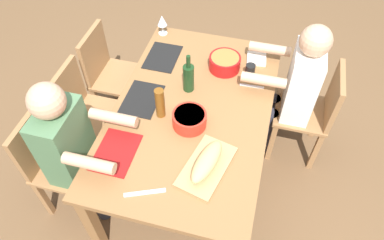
# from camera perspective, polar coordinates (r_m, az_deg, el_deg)

# --- Properties ---
(ground_plane) EXTENTS (8.00, 8.00, 0.00)m
(ground_plane) POSITION_cam_1_polar(r_m,az_deg,el_deg) (2.96, 0.00, -7.90)
(ground_plane) COLOR brown
(dining_table) EXTENTS (1.64, 1.02, 0.74)m
(dining_table) POSITION_cam_1_polar(r_m,az_deg,el_deg) (2.43, 0.00, 0.43)
(dining_table) COLOR olive
(dining_table) RESTS_ON ground_plane
(chair_near_center) EXTENTS (0.40, 0.40, 0.85)m
(chair_near_center) POSITION_cam_1_polar(r_m,az_deg,el_deg) (2.82, -16.55, 1.38)
(chair_near_center) COLOR #9E7044
(chair_near_center) RESTS_ON ground_plane
(chair_near_right) EXTENTS (0.40, 0.40, 0.85)m
(chair_near_right) POSITION_cam_1_polar(r_m,az_deg,el_deg) (2.60, -20.80, -5.86)
(chair_near_right) COLOR #9E7044
(chair_near_right) RESTS_ON ground_plane
(diner_near_right) EXTENTS (0.41, 0.53, 1.20)m
(diner_near_right) POSITION_cam_1_polar(r_m,az_deg,el_deg) (2.35, -18.43, -3.97)
(diner_near_right) COLOR #2D2D38
(diner_near_right) RESTS_ON ground_plane
(chair_far_left) EXTENTS (0.40, 0.40, 0.85)m
(chair_far_left) POSITION_cam_1_polar(r_m,az_deg,el_deg) (2.86, 18.74, 1.53)
(chair_far_left) COLOR #9E7044
(chair_far_left) RESTS_ON ground_plane
(diner_far_left) EXTENTS (0.41, 0.53, 1.20)m
(diner_far_left) POSITION_cam_1_polar(r_m,az_deg,el_deg) (2.69, 16.06, 5.35)
(diner_far_left) COLOR #2D2D38
(diner_far_left) RESTS_ON ground_plane
(chair_near_left) EXTENTS (0.40, 0.40, 0.85)m
(chair_near_left) POSITION_cam_1_polar(r_m,az_deg,el_deg) (3.09, -12.97, 7.46)
(chair_near_left) COLOR #9E7044
(chair_near_left) RESTS_ON ground_plane
(serving_bowl_fruit) EXTENTS (0.23, 0.23, 0.10)m
(serving_bowl_fruit) POSITION_cam_1_polar(r_m,az_deg,el_deg) (2.63, 5.21, 9.14)
(serving_bowl_fruit) COLOR red
(serving_bowl_fruit) RESTS_ON dining_table
(serving_bowl_salad) EXTENTS (0.22, 0.22, 0.10)m
(serving_bowl_salad) POSITION_cam_1_polar(r_m,az_deg,el_deg) (2.24, -0.41, 0.22)
(serving_bowl_salad) COLOR red
(serving_bowl_salad) RESTS_ON dining_table
(cutting_board) EXTENTS (0.44, 0.31, 0.02)m
(cutting_board) POSITION_cam_1_polar(r_m,az_deg,el_deg) (2.09, 2.31, -7.38)
(cutting_board) COLOR tan
(cutting_board) RESTS_ON dining_table
(bread_loaf) EXTENTS (0.34, 0.18, 0.09)m
(bread_loaf) POSITION_cam_1_polar(r_m,az_deg,el_deg) (2.04, 2.36, -6.54)
(bread_loaf) COLOR tan
(bread_loaf) RESTS_ON cutting_board
(wine_bottle) EXTENTS (0.08, 0.08, 0.29)m
(wine_bottle) POSITION_cam_1_polar(r_m,az_deg,el_deg) (2.42, -0.56, 6.78)
(wine_bottle) COLOR #193819
(wine_bottle) RESTS_ON dining_table
(beer_bottle) EXTENTS (0.06, 0.06, 0.22)m
(beer_bottle) POSITION_cam_1_polar(r_m,az_deg,el_deg) (2.26, -5.10, 2.69)
(beer_bottle) COLOR brown
(beer_bottle) RESTS_ON dining_table
(wine_glass) EXTENTS (0.08, 0.08, 0.17)m
(wine_glass) POSITION_cam_1_polar(r_m,az_deg,el_deg) (2.93, -4.76, 15.34)
(wine_glass) COLOR silver
(wine_glass) RESTS_ON dining_table
(placemat_near_center) EXTENTS (0.32, 0.23, 0.01)m
(placemat_near_center) POSITION_cam_1_polar(r_m,az_deg,el_deg) (2.45, -7.93, 3.32)
(placemat_near_center) COLOR black
(placemat_near_center) RESTS_ON dining_table
(placemat_near_right) EXTENTS (0.32, 0.23, 0.01)m
(placemat_near_right) POSITION_cam_1_polar(r_m,az_deg,el_deg) (2.20, -11.96, -5.00)
(placemat_near_right) COLOR maroon
(placemat_near_right) RESTS_ON dining_table
(cup_far_left) EXTENTS (0.07, 0.07, 0.10)m
(cup_far_left) POSITION_cam_1_polar(r_m,az_deg,el_deg) (2.60, 9.19, 7.75)
(cup_far_left) COLOR black
(cup_far_left) RESTS_ON dining_table
(fork_far_left) EXTENTS (0.02, 0.17, 0.01)m
(fork_far_left) POSITION_cam_1_polar(r_m,az_deg,el_deg) (2.55, 9.47, 5.32)
(fork_far_left) COLOR silver
(fork_far_left) RESTS_ON dining_table
(placemat_near_left) EXTENTS (0.32, 0.23, 0.01)m
(placemat_near_left) POSITION_cam_1_polar(r_m,az_deg,el_deg) (2.76, -4.68, 9.93)
(placemat_near_left) COLOR black
(placemat_near_left) RESTS_ON dining_table
(carving_knife) EXTENTS (0.11, 0.22, 0.01)m
(carving_knife) POSITION_cam_1_polar(r_m,az_deg,el_deg) (2.02, -7.48, -11.36)
(carving_knife) COLOR silver
(carving_knife) RESTS_ON dining_table
(napkin_stack) EXTENTS (0.15, 0.15, 0.02)m
(napkin_stack) POSITION_cam_1_polar(r_m,az_deg,el_deg) (2.76, 10.19, 9.54)
(napkin_stack) COLOR white
(napkin_stack) RESTS_ON dining_table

